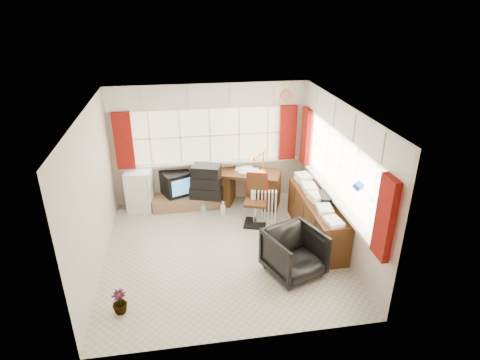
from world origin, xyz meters
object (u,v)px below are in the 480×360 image
object	(u,v)px
task_chair	(256,197)
tv_bench	(187,201)
office_chair	(294,253)
radiator	(265,209)
desk	(249,186)
credenza	(316,217)
mini_fridge	(140,190)
crt_tv	(176,183)
desk_lamp	(264,157)

from	to	relation	value
task_chair	tv_bench	bearing A→B (deg)	147.78
office_chair	radiator	world-z (taller)	office_chair
task_chair	office_chair	bearing A→B (deg)	-80.55
desk	office_chair	world-z (taller)	desk
radiator	tv_bench	world-z (taller)	radiator
credenza	mini_fridge	bearing A→B (deg)	153.51
credenza	tv_bench	size ratio (longest dim) A/B	1.43
desk	crt_tv	xyz separation A→B (m)	(-1.50, 0.22, 0.09)
mini_fridge	tv_bench	bearing A→B (deg)	-4.89
tv_bench	crt_tv	world-z (taller)	crt_tv
crt_tv	office_chair	bearing A→B (deg)	-56.04
office_chair	credenza	xyz separation A→B (m)	(0.69, 0.97, 0.02)
task_chair	credenza	distance (m)	1.20
credenza	desk	bearing A→B (deg)	123.91
desk	task_chair	xyz separation A→B (m)	(0.00, -0.75, 0.12)
task_chair	tv_bench	xyz separation A→B (m)	(-1.31, 0.82, -0.40)
radiator	office_chair	bearing A→B (deg)	-86.21
radiator	crt_tv	size ratio (longest dim) A/B	0.95
office_chair	credenza	size ratio (longest dim) A/B	0.41
desk	credenza	size ratio (longest dim) A/B	0.71
task_chair	office_chair	xyz separation A→B (m)	(0.28, -1.67, -0.15)
task_chair	radiator	distance (m)	0.31
desk	desk_lamp	bearing A→B (deg)	5.60
tv_bench	mini_fridge	bearing A→B (deg)	175.11
task_chair	crt_tv	world-z (taller)	task_chair
task_chair	mini_fridge	xyz separation A→B (m)	(-2.24, 0.90, -0.10)
desk	radiator	world-z (taller)	desk
office_chair	tv_bench	xyz separation A→B (m)	(-1.58, 2.49, -0.25)
desk_lamp	task_chair	distance (m)	0.98
credenza	crt_tv	size ratio (longest dim) A/B	2.86
radiator	credenza	distance (m)	1.05
desk_lamp	radiator	world-z (taller)	desk_lamp
desk	crt_tv	world-z (taller)	desk
crt_tv	desk	bearing A→B (deg)	-8.32
tv_bench	mini_fridge	size ratio (longest dim) A/B	1.63
credenza	tv_bench	distance (m)	2.75
desk_lamp	credenza	xyz separation A→B (m)	(0.67, -1.48, -0.65)
radiator	credenza	size ratio (longest dim) A/B	0.33
crt_tv	desk_lamp	bearing A→B (deg)	-6.02
credenza	tv_bench	world-z (taller)	credenza
desk_lamp	crt_tv	world-z (taller)	desk_lamp
task_chair	crt_tv	xyz separation A→B (m)	(-1.50, 0.97, -0.03)
office_chair	radiator	distance (m)	1.63
desk	radiator	size ratio (longest dim) A/B	2.12
task_chair	credenza	bearing A→B (deg)	-35.63
tv_bench	task_chair	bearing A→B (deg)	-32.22
task_chair	mini_fridge	size ratio (longest dim) A/B	1.16
tv_bench	credenza	bearing A→B (deg)	-33.71
crt_tv	mini_fridge	distance (m)	0.75
tv_bench	crt_tv	xyz separation A→B (m)	(-0.19, 0.15, 0.37)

